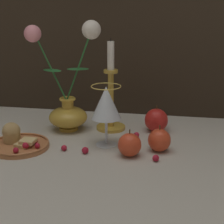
# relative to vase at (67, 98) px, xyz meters

# --- Properties ---
(ground_plane) EXTENTS (2.40, 2.40, 0.00)m
(ground_plane) POSITION_rel_vase_xyz_m (0.07, -0.10, -0.11)
(ground_plane) COLOR #B7B2A3
(ground_plane) RESTS_ON ground
(vase) EXTENTS (0.24, 0.13, 0.36)m
(vase) POSITION_rel_vase_xyz_m (0.00, 0.00, 0.00)
(vase) COLOR gold
(vase) RESTS_ON ground_plane
(plate_with_pastries) EXTENTS (0.17, 0.17, 0.07)m
(plate_with_pastries) POSITION_rel_vase_xyz_m (-0.10, -0.17, -0.09)
(plate_with_pastries) COLOR #B77042
(plate_with_pastries) RESTS_ON ground_plane
(wine_glass) EXTENTS (0.09, 0.09, 0.18)m
(wine_glass) POSITION_rel_vase_xyz_m (0.15, -0.11, 0.01)
(wine_glass) COLOR silver
(wine_glass) RESTS_ON ground_plane
(candlestick) EXTENTS (0.10, 0.10, 0.30)m
(candlestick) POSITION_rel_vase_xyz_m (0.14, 0.03, -0.01)
(candlestick) COLOR gold
(candlestick) RESTS_ON ground_plane
(apple_beside_vase) EXTENTS (0.07, 0.07, 0.08)m
(apple_beside_vase) POSITION_rel_vase_xyz_m (0.23, -0.18, -0.08)
(apple_beside_vase) COLOR #D14223
(apple_beside_vase) RESTS_ON ground_plane
(apple_near_glass) EXTENTS (0.07, 0.07, 0.08)m
(apple_near_glass) POSITION_rel_vase_xyz_m (0.31, -0.13, -0.08)
(apple_near_glass) COLOR #D14223
(apple_near_glass) RESTS_ON ground_plane
(apple_at_table_edge) EXTENTS (0.08, 0.08, 0.09)m
(apple_at_table_edge) POSITION_rel_vase_xyz_m (0.29, 0.04, -0.07)
(apple_at_table_edge) COLOR red
(apple_at_table_edge) RESTS_ON ground_plane
(berry_near_plate) EXTENTS (0.02, 0.02, 0.02)m
(berry_near_plate) POSITION_rel_vase_xyz_m (0.30, -0.20, -0.10)
(berry_near_plate) COLOR #AD192D
(berry_near_plate) RESTS_ON ground_plane
(berry_front_center) EXTENTS (0.02, 0.02, 0.02)m
(berry_front_center) POSITION_rel_vase_xyz_m (0.23, -0.03, -0.10)
(berry_front_center) COLOR #AD192D
(berry_front_center) RESTS_ON ground_plane
(berry_by_glass_stem) EXTENTS (0.02, 0.02, 0.02)m
(berry_by_glass_stem) POSITION_rel_vase_xyz_m (0.04, -0.17, -0.10)
(berry_by_glass_stem) COLOR #AD192D
(berry_by_glass_stem) RESTS_ON ground_plane
(berry_under_candlestick) EXTENTS (0.02, 0.02, 0.02)m
(berry_under_candlestick) POSITION_rel_vase_xyz_m (0.10, -0.18, -0.10)
(berry_under_candlestick) COLOR #AD192D
(berry_under_candlestick) RESTS_ON ground_plane
(berry_far_right) EXTENTS (0.02, 0.02, 0.02)m
(berry_far_right) POSITION_rel_vase_xyz_m (0.28, -0.03, -0.10)
(berry_far_right) COLOR #AD192D
(berry_far_right) RESTS_ON ground_plane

